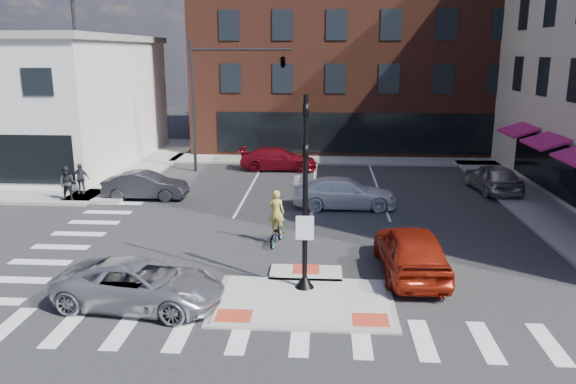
# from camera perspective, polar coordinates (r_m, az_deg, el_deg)

# --- Properties ---
(ground) EXTENTS (120.00, 120.00, 0.00)m
(ground) POSITION_cam_1_polar(r_m,az_deg,el_deg) (17.54, 1.63, -10.50)
(ground) COLOR #28282B
(ground) RESTS_ON ground
(refuge_island) EXTENTS (5.40, 4.65, 0.13)m
(refuge_island) POSITION_cam_1_polar(r_m,az_deg,el_deg) (17.29, 1.60, -10.71)
(refuge_island) COLOR gray
(refuge_island) RESTS_ON ground
(sidewalk_nw) EXTENTS (23.50, 20.50, 0.15)m
(sidewalk_nw) POSITION_cam_1_polar(r_m,az_deg,el_deg) (36.44, -24.68, 1.37)
(sidewalk_nw) COLOR gray
(sidewalk_nw) RESTS_ON ground
(sidewalk_e) EXTENTS (3.00, 24.00, 0.15)m
(sidewalk_e) POSITION_cam_1_polar(r_m,az_deg,el_deg) (28.80, 24.50, -1.73)
(sidewalk_e) COLOR gray
(sidewalk_e) RESTS_ON ground
(sidewalk_n) EXTENTS (26.00, 3.00, 0.15)m
(sidewalk_n) POSITION_cam_1_polar(r_m,az_deg,el_deg) (38.69, 7.37, 3.23)
(sidewalk_n) COLOR gray
(sidewalk_n) RESTS_ON ground
(building_n) EXTENTS (24.40, 18.40, 15.50)m
(building_n) POSITION_cam_1_polar(r_m,az_deg,el_deg) (47.99, 6.96, 14.61)
(building_n) COLOR #56261A
(building_n) RESTS_ON ground
(building_far_left) EXTENTS (10.00, 12.00, 10.00)m
(building_far_left) POSITION_cam_1_polar(r_m,az_deg,el_deg) (68.13, -0.02, 12.18)
(building_far_left) COLOR slate
(building_far_left) RESTS_ON ground
(building_far_right) EXTENTS (12.00, 12.00, 12.00)m
(building_far_right) POSITION_cam_1_polar(r_m,az_deg,el_deg) (70.45, 10.98, 12.81)
(building_far_right) COLOR brown
(building_far_right) RESTS_ON ground
(signal_pole) EXTENTS (0.60, 0.60, 5.98)m
(signal_pole) POSITION_cam_1_polar(r_m,az_deg,el_deg) (17.07, 1.74, -2.74)
(signal_pole) COLOR black
(signal_pole) RESTS_ON refuge_island
(mast_arm_signal) EXTENTS (6.10, 2.24, 8.00)m
(mast_arm_signal) POSITION_cam_1_polar(r_m,az_deg,el_deg) (34.19, -3.04, 12.26)
(mast_arm_signal) COLOR black
(mast_arm_signal) RESTS_ON ground
(silver_suv) EXTENTS (5.18, 2.89, 1.37)m
(silver_suv) POSITION_cam_1_polar(r_m,az_deg,el_deg) (17.19, -14.76, -9.04)
(silver_suv) COLOR #ABADB3
(silver_suv) RESTS_ON ground
(red_sedan) EXTENTS (2.21, 5.06, 1.70)m
(red_sedan) POSITION_cam_1_polar(r_m,az_deg,el_deg) (19.31, 12.38, -5.77)
(red_sedan) COLOR #9A1F0E
(red_sedan) RESTS_ON ground
(white_pickup) EXTENTS (5.00, 2.18, 1.43)m
(white_pickup) POSITION_cam_1_polar(r_m,az_deg,el_deg) (26.97, 5.75, -0.10)
(white_pickup) COLOR white
(white_pickup) RESTS_ON ground
(bg_car_dark) EXTENTS (4.21, 1.51, 1.38)m
(bg_car_dark) POSITION_cam_1_polar(r_m,az_deg,el_deg) (29.37, -14.27, 0.66)
(bg_car_dark) COLOR #28282D
(bg_car_dark) RESTS_ON ground
(bg_car_silver) EXTENTS (2.32, 4.74, 1.56)m
(bg_car_silver) POSITION_cam_1_polar(r_m,az_deg,el_deg) (31.70, 20.10, 1.36)
(bg_car_silver) COLOR #9FA2A6
(bg_car_silver) RESTS_ON ground
(bg_car_red) EXTENTS (4.86, 1.99, 1.41)m
(bg_car_red) POSITION_cam_1_polar(r_m,az_deg,el_deg) (35.43, -0.99, 3.38)
(bg_car_red) COLOR maroon
(bg_car_red) RESTS_ON ground
(cyclist) EXTENTS (0.89, 1.79, 2.17)m
(cyclist) POSITION_cam_1_polar(r_m,az_deg,el_deg) (21.73, -1.19, -3.50)
(cyclist) COLOR #3F3F44
(cyclist) RESTS_ON ground
(pedestrian_a) EXTENTS (0.87, 0.69, 1.72)m
(pedestrian_a) POSITION_cam_1_polar(r_m,az_deg,el_deg) (29.50, -21.50, 0.80)
(pedestrian_a) COLOR black
(pedestrian_a) RESTS_ON sidewalk_nw
(pedestrian_b) EXTENTS (0.92, 0.38, 1.57)m
(pedestrian_b) POSITION_cam_1_polar(r_m,az_deg,el_deg) (30.82, -20.35, 1.30)
(pedestrian_b) COLOR #322B35
(pedestrian_b) RESTS_ON sidewalk_nw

